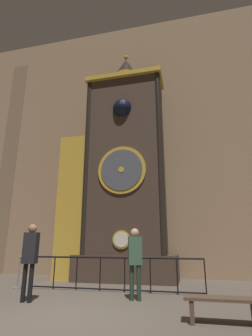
{
  "coord_description": "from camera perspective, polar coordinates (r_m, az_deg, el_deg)",
  "views": [
    {
      "loc": [
        2.52,
        -4.98,
        1.36
      ],
      "look_at": [
        0.05,
        5.31,
        4.42
      ],
      "focal_mm": 28.0,
      "sensor_mm": 36.0,
      "label": 1
    }
  ],
  "objects": [
    {
      "name": "stanchion_post",
      "position": [
        9.66,
        -22.41,
        -21.2
      ],
      "size": [
        0.28,
        0.28,
        0.98
      ],
      "color": "gray",
      "rests_on": "ground_plane"
    },
    {
      "name": "visitor_far",
      "position": [
        7.13,
        1.97,
        -18.54
      ],
      "size": [
        0.39,
        0.32,
        1.75
      ],
      "rotation": [
        0.0,
        0.0,
        0.35
      ],
      "color": "#213427",
      "rests_on": "ground_plane"
    },
    {
      "name": "clock_tower",
      "position": [
        11.03,
        -1.81,
        -1.14
      ],
      "size": [
        4.75,
        1.84,
        10.04
      ],
      "color": "#423328",
      "rests_on": "ground_plane"
    },
    {
      "name": "ground_plane",
      "position": [
        5.75,
        -14.9,
        -29.33
      ],
      "size": [
        28.0,
        28.0,
        0.0
      ],
      "primitive_type": "plane",
      "color": "brown"
    },
    {
      "name": "cathedral_back_wall",
      "position": [
        12.84,
        0.72,
        6.76
      ],
      "size": [
        24.0,
        0.32,
        12.72
      ],
      "color": "#997A5B",
      "rests_on": "ground_plane"
    },
    {
      "name": "railing_fence",
      "position": [
        8.43,
        -3.01,
        -21.64
      ],
      "size": [
        5.38,
        0.05,
        0.97
      ],
      "color": "black",
      "rests_on": "ground_plane"
    },
    {
      "name": "visitor_near",
      "position": [
        7.33,
        -20.12,
        -17.07
      ],
      "size": [
        0.36,
        0.26,
        1.84
      ],
      "rotation": [
        0.0,
        0.0,
        0.12
      ],
      "color": "black",
      "rests_on": "ground_plane"
    },
    {
      "name": "visitor_bench",
      "position": [
        5.51,
        20.21,
        -26.18
      ],
      "size": [
        1.33,
        0.4,
        0.44
      ],
      "color": "brown",
      "rests_on": "ground_plane"
    }
  ]
}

